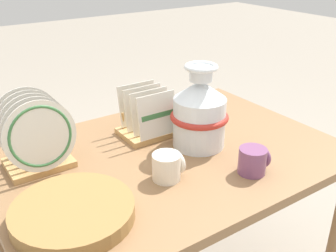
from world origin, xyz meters
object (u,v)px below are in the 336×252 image
object	(u,v)px
mug_plum_glaze	(253,160)
mug_cream_glaze	(168,166)
wicker_charger_stack	(73,212)
dish_rack_round_plates	(36,138)
dish_rack_square_plates	(147,120)
ceramic_vase	(199,112)

from	to	relation	value
mug_plum_glaze	mug_cream_glaze	size ratio (longest dim) A/B	1.00
wicker_charger_stack	mug_plum_glaze	bearing A→B (deg)	-9.96
dish_rack_round_plates	mug_cream_glaze	size ratio (longest dim) A/B	2.56
dish_rack_square_plates	mug_plum_glaze	world-z (taller)	dish_rack_square_plates
dish_rack_square_plates	wicker_charger_stack	world-z (taller)	dish_rack_square_plates
dish_rack_square_plates	mug_cream_glaze	distance (m)	0.34
wicker_charger_stack	mug_plum_glaze	world-z (taller)	mug_plum_glaze
ceramic_vase	mug_plum_glaze	distance (m)	0.28
wicker_charger_stack	dish_rack_round_plates	bearing A→B (deg)	87.92
dish_rack_round_plates	dish_rack_square_plates	xyz separation A→B (m)	(0.44, 0.01, -0.05)
dish_rack_square_plates	ceramic_vase	bearing A→B (deg)	-59.40
ceramic_vase	mug_plum_glaze	size ratio (longest dim) A/B	3.11
ceramic_vase	wicker_charger_stack	bearing A→B (deg)	-164.76
dish_rack_round_plates	ceramic_vase	bearing A→B (deg)	-17.99
ceramic_vase	wicker_charger_stack	size ratio (longest dim) A/B	0.92
dish_rack_round_plates	wicker_charger_stack	size ratio (longest dim) A/B	0.75
mug_plum_glaze	wicker_charger_stack	bearing A→B (deg)	170.04
mug_cream_glaze	dish_rack_round_plates	bearing A→B (deg)	136.25
wicker_charger_stack	dish_rack_square_plates	bearing A→B (deg)	37.08
dish_rack_square_plates	wicker_charger_stack	distance (m)	0.57
dish_rack_round_plates	wicker_charger_stack	distance (m)	0.35
dish_rack_square_plates	wicker_charger_stack	bearing A→B (deg)	-142.92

